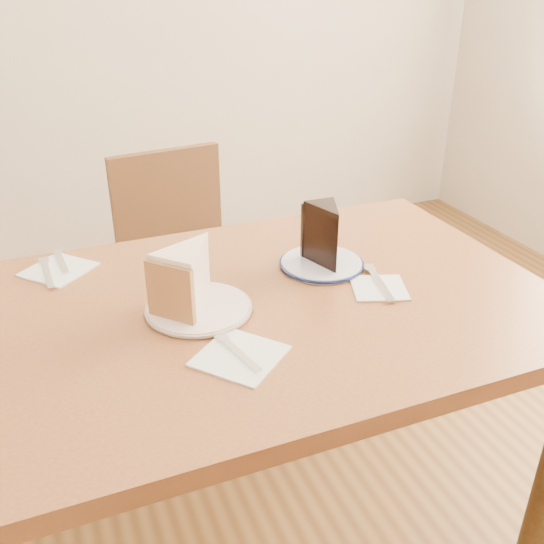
{
  "coord_description": "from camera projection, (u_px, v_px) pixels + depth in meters",
  "views": [
    {
      "loc": [
        -0.39,
        -1.01,
        1.37
      ],
      "look_at": [
        0.03,
        0.02,
        0.8
      ],
      "focal_mm": 40.0,
      "sensor_mm": 36.0,
      "label": 1
    }
  ],
  "objects": [
    {
      "name": "plate_cream",
      "position": [
        199.0,
        308.0,
        1.2
      ],
      "size": [
        0.2,
        0.2,
        0.01
      ],
      "primitive_type": "cylinder",
      "color": "white",
      "rests_on": "table"
    },
    {
      "name": "plate_navy",
      "position": [
        321.0,
        264.0,
        1.38
      ],
      "size": [
        0.18,
        0.18,
        0.01
      ],
      "primitive_type": "cylinder",
      "color": "silver",
      "rests_on": "table"
    },
    {
      "name": "napkin_spare",
      "position": [
        59.0,
        270.0,
        1.36
      ],
      "size": [
        0.18,
        0.18,
        0.0
      ],
      "primitive_type": "cube",
      "rotation": [
        0.0,
        0.0,
        0.74
      ],
      "color": "white",
      "rests_on": "table"
    },
    {
      "name": "napkin_navy",
      "position": [
        379.0,
        288.0,
        1.29
      ],
      "size": [
        0.14,
        0.14,
        0.0
      ],
      "primitive_type": "cube",
      "rotation": [
        0.0,
        0.0,
        -0.35
      ],
      "color": "white",
      "rests_on": "table"
    },
    {
      "name": "chair_far",
      "position": [
        188.0,
        276.0,
        1.93
      ],
      "size": [
        0.47,
        0.47,
        0.85
      ],
      "rotation": [
        0.0,
        0.0,
        3.27
      ],
      "color": "#3A2111",
      "rests_on": "ground"
    },
    {
      "name": "table",
      "position": [
        264.0,
        340.0,
        1.29
      ],
      "size": [
        1.2,
        0.8,
        0.75
      ],
      "color": "#592F18",
      "rests_on": "ground"
    },
    {
      "name": "fork_spare",
      "position": [
        61.0,
        261.0,
        1.39
      ],
      "size": [
        0.02,
        0.14,
        0.0
      ],
      "primitive_type": "cube",
      "rotation": [
        0.0,
        0.0,
        0.07
      ],
      "color": "silver",
      "rests_on": "napkin_spare"
    },
    {
      "name": "knife_spare",
      "position": [
        47.0,
        273.0,
        1.34
      ],
      "size": [
        0.02,
        0.16,
        0.0
      ],
      "primitive_type": "cube",
      "rotation": [
        0.0,
        0.0,
        0.04
      ],
      "color": "silver",
      "rests_on": "napkin_spare"
    },
    {
      "name": "knife_navy",
      "position": [
        379.0,
        282.0,
        1.3
      ],
      "size": [
        0.06,
        0.17,
        0.0
      ],
      "primitive_type": "cube",
      "rotation": [
        0.0,
        0.0,
        -0.23
      ],
      "color": "silver",
      "rests_on": "napkin_navy"
    },
    {
      "name": "carrot_cake",
      "position": [
        191.0,
        277.0,
        1.19
      ],
      "size": [
        0.17,
        0.16,
        0.11
      ],
      "primitive_type": null,
      "rotation": [
        0.0,
        0.0,
        -0.83
      ],
      "color": "white",
      "rests_on": "plate_cream"
    },
    {
      "name": "chocolate_cake",
      "position": [
        327.0,
        238.0,
        1.34
      ],
      "size": [
        0.08,
        0.11,
        0.13
      ],
      "primitive_type": null,
      "rotation": [
        0.0,
        0.0,
        3.11
      ],
      "color": "black",
      "rests_on": "plate_navy"
    },
    {
      "name": "fork_cream",
      "position": [
        237.0,
        352.0,
        1.07
      ],
      "size": [
        0.04,
        0.14,
        0.0
      ],
      "primitive_type": "cube",
      "rotation": [
        0.0,
        0.0,
        0.22
      ],
      "color": "silver",
      "rests_on": "napkin_cream"
    },
    {
      "name": "napkin_cream",
      "position": [
        240.0,
        356.0,
        1.07
      ],
      "size": [
        0.19,
        0.19,
        0.0
      ],
      "primitive_type": "cube",
      "rotation": [
        0.0,
        0.0,
        0.69
      ],
      "color": "white",
      "rests_on": "table"
    }
  ]
}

